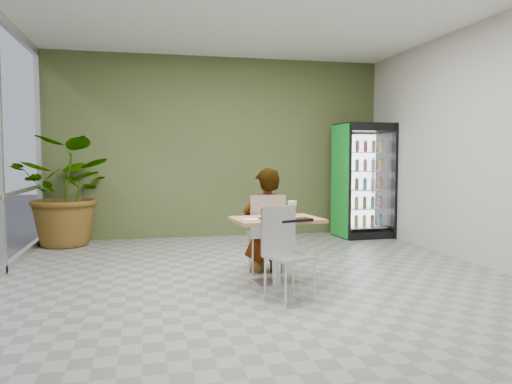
% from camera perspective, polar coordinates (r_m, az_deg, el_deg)
% --- Properties ---
extents(ground, '(7.00, 7.00, 0.00)m').
position_cam_1_polar(ground, '(5.71, 0.92, -10.44)').
color(ground, gray).
rests_on(ground, ground).
extents(room_envelope, '(6.00, 7.00, 3.20)m').
position_cam_1_polar(room_envelope, '(5.54, 0.94, 5.82)').
color(room_envelope, beige).
rests_on(room_envelope, ground).
extents(dining_table, '(1.01, 0.76, 0.75)m').
position_cam_1_polar(dining_table, '(5.58, 2.36, -5.17)').
color(dining_table, tan).
rests_on(dining_table, ground).
extents(chair_far, '(0.47, 0.47, 0.97)m').
position_cam_1_polar(chair_far, '(6.13, 1.25, -4.03)').
color(chair_far, silver).
rests_on(chair_far, ground).
extents(chair_near, '(0.53, 0.53, 0.93)m').
position_cam_1_polar(chair_near, '(5.04, 3.22, -6.07)').
color(chair_near, silver).
rests_on(chair_near, ground).
extents(seated_woman, '(0.62, 0.43, 1.59)m').
position_cam_1_polar(seated_woman, '(6.20, 1.21, -4.61)').
color(seated_woman, black).
rests_on(seated_woman, ground).
extents(pizza_plate, '(0.30, 0.27, 0.03)m').
position_cam_1_polar(pizza_plate, '(5.62, 1.55, -2.73)').
color(pizza_plate, white).
rests_on(pizza_plate, dining_table).
extents(soda_cup, '(0.10, 0.10, 0.18)m').
position_cam_1_polar(soda_cup, '(5.62, 4.16, -2.00)').
color(soda_cup, white).
rests_on(soda_cup, dining_table).
extents(napkin_stack, '(0.20, 0.20, 0.02)m').
position_cam_1_polar(napkin_stack, '(5.30, -0.64, -3.20)').
color(napkin_stack, white).
rests_on(napkin_stack, dining_table).
extents(cafeteria_tray, '(0.55, 0.46, 0.03)m').
position_cam_1_polar(cafeteria_tray, '(5.32, 3.42, -3.14)').
color(cafeteria_tray, black).
rests_on(cafeteria_tray, dining_table).
extents(beverage_fridge, '(0.96, 0.76, 2.02)m').
position_cam_1_polar(beverage_fridge, '(9.09, 12.20, 1.29)').
color(beverage_fridge, black).
rests_on(beverage_fridge, ground).
extents(potted_plant, '(1.99, 1.87, 1.75)m').
position_cam_1_polar(potted_plant, '(8.54, -20.58, 0.06)').
color(potted_plant, '#265F29').
rests_on(potted_plant, ground).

